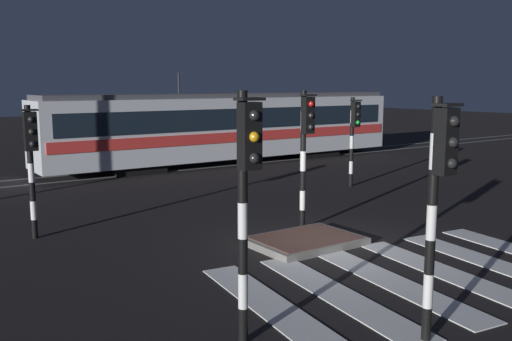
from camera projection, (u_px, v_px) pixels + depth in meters
name	position (u px, v px, depth m)	size (l,w,h in m)	color
ground_plane	(331.00, 247.00, 12.69)	(120.00, 120.00, 0.00)	black
rail_near	(125.00, 176.00, 22.60)	(80.00, 0.12, 0.03)	#59595E
rail_far	(112.00, 171.00, 23.77)	(80.00, 0.12, 0.03)	#59595E
crosswalk_zebra	(419.00, 277.00, 10.69)	(7.62, 5.33, 0.02)	silver
traffic_island	(305.00, 241.00, 12.89)	(2.45, 1.78, 0.18)	slate
traffic_light_kerb_mid_left	(439.00, 184.00, 7.65)	(0.36, 0.42, 3.49)	black
traffic_light_median_centre	(306.00, 139.00, 13.86)	(0.36, 0.42, 3.50)	black
traffic_light_corner_far_right	(354.00, 128.00, 19.91)	(0.36, 0.42, 3.20)	black
traffic_light_corner_far_left	(31.00, 152.00, 13.05)	(0.36, 0.42, 3.17)	black
traffic_light_corner_near_left	(246.00, 181.00, 7.59)	(0.36, 0.42, 3.56)	black
tram	(231.00, 126.00, 26.05)	(17.89, 2.58, 4.15)	silver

